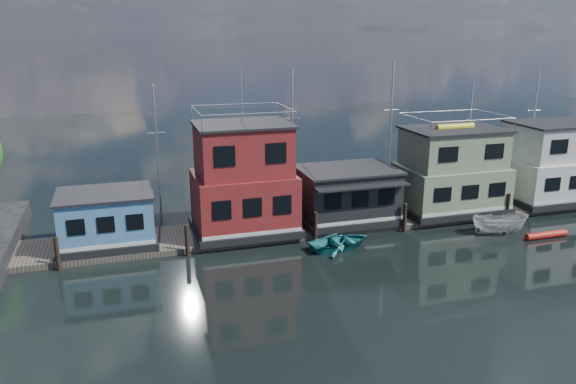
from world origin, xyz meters
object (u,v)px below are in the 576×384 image
object	(u,v)px
dinghy_teal	(340,242)
dinghy_white	(489,222)
red_kayak	(546,235)
houseboat_blue	(107,219)
houseboat_green	(451,172)
houseboat_red	(243,181)
motorboat	(500,224)
houseboat_white	(554,163)
houseboat_dark	(347,194)

from	to	relation	value
dinghy_teal	dinghy_white	size ratio (longest dim) A/B	2.08
red_kayak	dinghy_white	size ratio (longest dim) A/B	1.59
houseboat_blue	houseboat_green	world-z (taller)	houseboat_green
houseboat_red	motorboat	distance (m)	19.04
houseboat_green	red_kayak	world-z (taller)	houseboat_green
houseboat_red	houseboat_white	xyz separation A→B (m)	(27.00, 0.00, -0.57)
houseboat_blue	houseboat_white	xyz separation A→B (m)	(36.50, 0.00, 1.33)
houseboat_blue	houseboat_green	size ratio (longest dim) A/B	0.76
houseboat_blue	houseboat_green	bearing A→B (deg)	0.00
houseboat_green	motorboat	bearing A→B (deg)	-79.05
houseboat_blue	red_kayak	distance (m)	31.07
motorboat	dinghy_teal	distance (m)	12.30
houseboat_blue	houseboat_green	distance (m)	26.53
houseboat_white	red_kayak	xyz separation A→B (m)	(-6.29, -6.98, -3.29)
houseboat_dark	red_kayak	bearing A→B (deg)	-28.70
motorboat	houseboat_red	bearing A→B (deg)	91.89
motorboat	houseboat_white	bearing A→B (deg)	-41.84
motorboat	dinghy_white	distance (m)	1.03
houseboat_dark	motorboat	size ratio (longest dim) A/B	1.83
houseboat_white	dinghy_white	size ratio (longest dim) A/B	3.94
houseboat_dark	motorboat	distance (m)	11.40
houseboat_blue	houseboat_dark	size ratio (longest dim) A/B	0.86
houseboat_dark	houseboat_green	distance (m)	9.07
houseboat_white	houseboat_dark	bearing A→B (deg)	-179.94
houseboat_dark	houseboat_green	xyz separation A→B (m)	(9.00, 0.02, 1.13)
houseboat_dark	houseboat_white	size ratio (longest dim) A/B	0.88
red_kayak	dinghy_teal	world-z (taller)	dinghy_teal
red_kayak	dinghy_teal	distance (m)	15.18
houseboat_red	houseboat_dark	world-z (taller)	houseboat_red
houseboat_blue	dinghy_white	distance (m)	27.72
houseboat_dark	dinghy_teal	size ratio (longest dim) A/B	1.67
houseboat_blue	dinghy_teal	distance (m)	15.97
red_kayak	dinghy_white	world-z (taller)	dinghy_white
houseboat_dark	dinghy_white	distance (m)	10.86
red_kayak	houseboat_red	bearing A→B (deg)	161.41
houseboat_blue	red_kayak	bearing A→B (deg)	-13.01
houseboat_green	red_kayak	distance (m)	8.56
houseboat_green	motorboat	size ratio (longest dim) A/B	2.08
houseboat_blue	houseboat_dark	xyz separation A→B (m)	(17.50, -0.02, 0.21)
houseboat_red	houseboat_white	size ratio (longest dim) A/B	1.41
houseboat_red	houseboat_white	distance (m)	27.01
dinghy_white	motorboat	bearing A→B (deg)	-163.76
houseboat_green	dinghy_teal	bearing A→B (deg)	-158.41
houseboat_dark	houseboat_green	bearing A→B (deg)	0.12
houseboat_green	houseboat_white	distance (m)	10.00
houseboat_green	dinghy_teal	xyz separation A→B (m)	(-11.26, -4.46, -3.09)
houseboat_green	dinghy_teal	distance (m)	12.50
houseboat_red	dinghy_teal	xyz separation A→B (m)	(5.74, -4.46, -3.64)
houseboat_dark	houseboat_blue	bearing A→B (deg)	179.94
houseboat_blue	houseboat_dark	world-z (taller)	houseboat_dark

